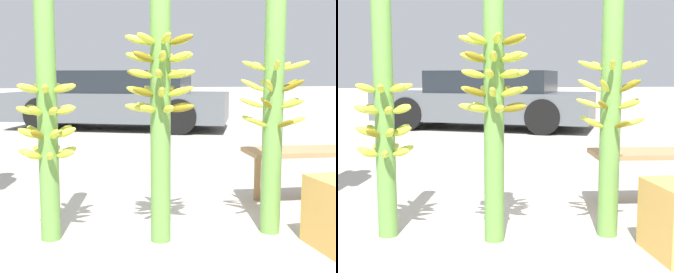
% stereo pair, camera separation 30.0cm
% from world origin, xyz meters
% --- Properties ---
extents(ground_plane, '(80.00, 80.00, 0.00)m').
position_xyz_m(ground_plane, '(0.00, 0.00, 0.00)').
color(ground_plane, '#B2AA9E').
extents(banana_stalk_left, '(0.40, 0.40, 1.66)m').
position_xyz_m(banana_stalk_left, '(-0.78, 0.47, 0.82)').
color(banana_stalk_left, '#5B8C3D').
rests_on(banana_stalk_left, ground_plane).
extents(banana_stalk_center, '(0.47, 0.47, 1.71)m').
position_xyz_m(banana_stalk_center, '(-0.07, 0.26, 0.93)').
color(banana_stalk_center, '#5B8C3D').
rests_on(banana_stalk_center, ground_plane).
extents(banana_stalk_right, '(0.47, 0.47, 1.61)m').
position_xyz_m(banana_stalk_right, '(0.72, 0.23, 0.83)').
color(banana_stalk_right, '#5B8C3D').
rests_on(banana_stalk_right, ground_plane).
extents(market_bench, '(1.60, 0.62, 0.47)m').
position_xyz_m(market_bench, '(1.62, 0.81, 0.41)').
color(market_bench, '#99754C').
rests_on(market_bench, ground_plane).
extents(parked_car, '(4.74, 3.41, 1.20)m').
position_xyz_m(parked_car, '(0.74, 6.93, 0.60)').
color(parked_car, '#4C5156').
rests_on(parked_car, ground_plane).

